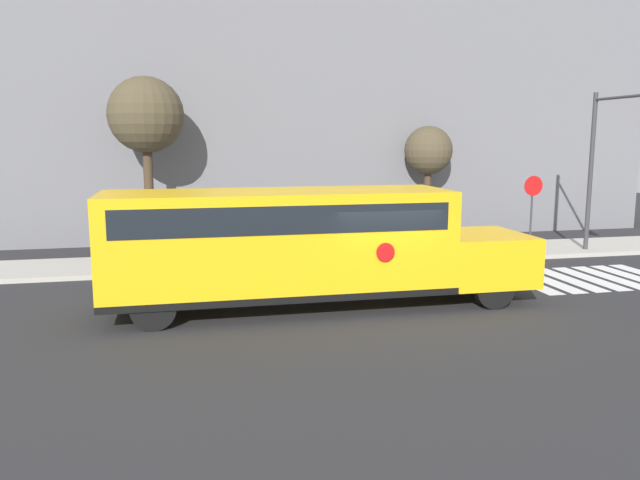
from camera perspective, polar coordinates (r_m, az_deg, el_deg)
ground_plane at (r=15.35m, az=5.60°, el=-6.41°), size 60.00×60.00×0.00m
sidewalk_strip at (r=21.44m, az=0.21°, el=-1.66°), size 44.00×3.00×0.15m
building_backdrop at (r=27.49m, az=-2.86°, el=13.18°), size 32.00×4.00×12.05m
crosswalk_stripes at (r=20.35m, az=23.42°, el=-3.23°), size 4.70×3.20×0.01m
school_bus at (r=15.16m, az=-1.86°, el=-0.14°), size 10.55×2.57×2.90m
stop_sign at (r=23.13m, az=18.83°, el=3.16°), size 0.70×0.10×2.86m
traffic_light at (r=23.40m, az=25.50°, el=7.64°), size 0.28×4.04×5.74m
tree_near_sidewalk at (r=26.10m, az=9.88°, el=7.95°), size 1.97×1.97×4.65m
tree_far_sidewalk at (r=23.25m, az=-15.64°, el=10.81°), size 2.67×2.67×6.31m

